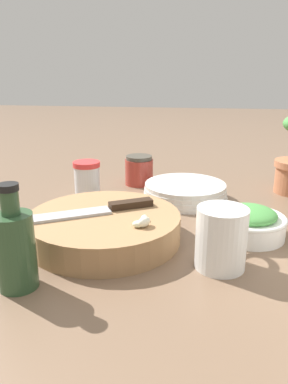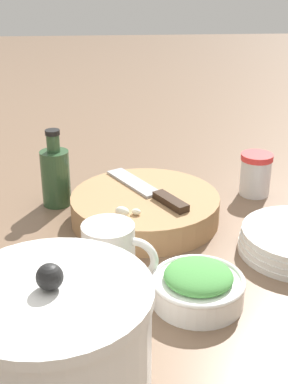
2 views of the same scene
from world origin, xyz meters
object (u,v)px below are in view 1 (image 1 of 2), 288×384
object	(u,v)px
honey_jar	(139,170)
oil_bottle	(15,248)
plate_stack	(185,192)
chef_knife	(100,210)
garlic_cloves	(142,222)
cutting_board	(104,227)
coffee_mug	(222,237)
spice_jar	(87,179)
herb_bowl	(249,222)

from	to	relation	value
honey_jar	oil_bottle	distance (m)	0.53
plate_stack	chef_knife	bearing A→B (deg)	-31.07
honey_jar	garlic_cloves	bearing A→B (deg)	10.22
honey_jar	cutting_board	bearing A→B (deg)	-0.72
garlic_cloves	chef_knife	bearing A→B (deg)	-120.30
cutting_board	honey_jar	xyz separation A→B (m)	(-0.36, 0.00, 0.01)
coffee_mug	cutting_board	bearing A→B (deg)	-107.66
cutting_board	honey_jar	size ratio (longest dim) A/B	3.50
spice_jar	oil_bottle	xyz separation A→B (m)	(0.40, 0.02, 0.02)
garlic_cloves	spice_jar	world-z (taller)	spice_jar
garlic_cloves	oil_bottle	size ratio (longest dim) A/B	0.31
spice_jar	oil_bottle	distance (m)	0.40
cutting_board	oil_bottle	size ratio (longest dim) A/B	1.79
cutting_board	spice_jar	distance (m)	0.25
herb_bowl	oil_bottle	xyz separation A→B (m)	(0.22, -0.34, 0.03)
cutting_board	herb_bowl	xyz separation A→B (m)	(-0.06, 0.26, 0.00)
coffee_mug	plate_stack	bearing A→B (deg)	-167.25
plate_stack	oil_bottle	xyz separation A→B (m)	(0.41, -0.21, 0.04)
chef_knife	plate_stack	world-z (taller)	chef_knife
herb_bowl	plate_stack	size ratio (longest dim) A/B	0.67
cutting_board	garlic_cloves	size ratio (longest dim) A/B	5.68
coffee_mug	honey_jar	size ratio (longest dim) A/B	1.44
spice_jar	coffee_mug	xyz separation A→B (m)	(0.30, 0.31, 0.00)
spice_jar	oil_bottle	world-z (taller)	oil_bottle
garlic_cloves	plate_stack	bearing A→B (deg)	168.76
plate_stack	oil_bottle	distance (m)	0.47
chef_knife	herb_bowl	distance (m)	0.27
chef_knife	spice_jar	bearing A→B (deg)	-7.05
herb_bowl	spice_jar	world-z (taller)	spice_jar
cutting_board	herb_bowl	size ratio (longest dim) A/B	2.05
coffee_mug	honey_jar	xyz separation A→B (m)	(-0.42, -0.20, -0.01)
herb_bowl	oil_bottle	size ratio (longest dim) A/B	0.87
plate_stack	oil_bottle	bearing A→B (deg)	-27.45
herb_bowl	garlic_cloves	bearing A→B (deg)	-61.88
herb_bowl	coffee_mug	xyz separation A→B (m)	(0.12, -0.06, 0.02)
plate_stack	honey_jar	distance (m)	0.17
cutting_board	coffee_mug	distance (m)	0.21
spice_jar	coffee_mug	distance (m)	0.43
spice_jar	coffee_mug	bearing A→B (deg)	45.76
herb_bowl	plate_stack	bearing A→B (deg)	-146.30
coffee_mug	oil_bottle	world-z (taller)	oil_bottle
chef_knife	oil_bottle	bearing A→B (deg)	128.36
cutting_board	spice_jar	bearing A→B (deg)	-156.32
herb_bowl	oil_bottle	bearing A→B (deg)	-56.63
cutting_board	spice_jar	xyz separation A→B (m)	(-0.23, -0.10, 0.02)
honey_jar	oil_bottle	xyz separation A→B (m)	(0.52, -0.09, 0.02)
cutting_board	oil_bottle	xyz separation A→B (m)	(0.17, -0.08, 0.04)
plate_stack	honey_jar	xyz separation A→B (m)	(-0.11, -0.13, 0.02)
cutting_board	honey_jar	distance (m)	0.36
spice_jar	oil_bottle	size ratio (longest dim) A/B	0.57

